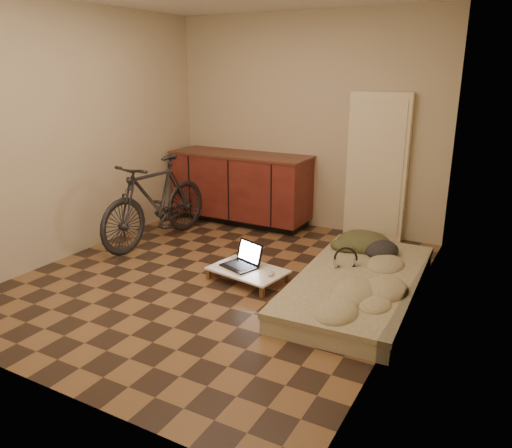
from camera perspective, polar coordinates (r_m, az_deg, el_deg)
The scene contains 10 objects.
room_shell at distance 4.54m, azimuth -4.61°, elevation 9.09°, with size 3.50×4.00×2.60m.
cabinets at distance 6.51m, azimuth -1.76°, elevation 4.21°, with size 1.84×0.62×0.91m.
appliance_panel at distance 5.99m, azimuth 13.65°, elevation 6.33°, with size 0.70×0.10×1.70m, color #F2E8BF.
bicycle at distance 5.82m, azimuth -11.42°, elevation 3.08°, with size 0.50×1.68×1.09m, color black.
futon at distance 4.61m, azimuth 11.64°, elevation -6.79°, with size 1.10×2.14×0.18m.
clothing_pile at distance 5.21m, azimuth 12.70°, elevation -1.52°, with size 0.60×0.50×0.24m, color #3C4025, non-canonical shape.
headphones at distance 4.73m, azimuth 10.22°, elevation -3.84°, with size 0.25×0.22×0.16m, color black, non-canonical shape.
lap_desk at distance 4.78m, azimuth -0.94°, elevation -5.35°, with size 0.77×0.57×0.12m.
laptop at distance 4.84m, azimuth -1.51°, elevation -4.26°, with size 0.40×0.38×0.22m.
mouse at distance 4.63m, azimuth 1.74°, elevation -5.70°, with size 0.06×0.09×0.03m, color silver.
Camera 1 is at (2.47, -3.75, 1.95)m, focal length 35.00 mm.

